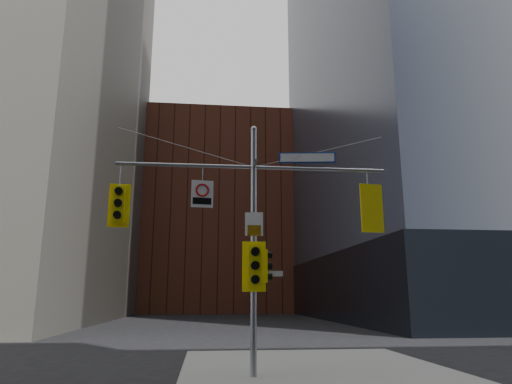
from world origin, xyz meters
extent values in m
cube|color=gray|center=(2.00, 4.00, 0.07)|extent=(8.00, 8.00, 0.15)
cube|color=black|center=(28.00, 32.00, 3.00)|extent=(36.40, 36.40, 6.00)
cube|color=brown|center=(0.00, 58.00, 14.00)|extent=(26.00, 20.00, 28.00)
cylinder|color=gray|center=(0.00, 2.00, 3.60)|extent=(0.18, 0.18, 7.20)
sphere|color=gray|center=(0.00, 2.00, 7.20)|extent=(0.20, 0.20, 0.20)
cylinder|color=gray|center=(-2.00, 2.00, 6.00)|extent=(4.00, 0.11, 0.11)
cylinder|color=gray|center=(2.00, 2.00, 6.00)|extent=(4.00, 0.11, 0.11)
cylinder|color=gray|center=(0.00, 1.65, 6.00)|extent=(0.10, 0.70, 0.10)
cylinder|color=gray|center=(-2.00, 2.00, 6.55)|extent=(4.00, 0.02, 1.12)
cylinder|color=gray|center=(2.00, 2.00, 6.55)|extent=(4.00, 0.02, 1.12)
cube|color=yellow|center=(-3.84, 2.00, 4.80)|extent=(0.35, 0.26, 1.02)
cube|color=yellow|center=(-3.86, 2.17, 4.80)|extent=(0.60, 0.09, 1.26)
cylinder|color=black|center=(-3.83, 1.81, 5.14)|extent=(0.23, 0.17, 0.21)
cylinder|color=black|center=(-3.83, 1.88, 5.14)|extent=(0.19, 0.04, 0.18)
cylinder|color=black|center=(-3.83, 1.81, 4.80)|extent=(0.23, 0.17, 0.21)
cylinder|color=black|center=(-3.83, 1.88, 4.80)|extent=(0.19, 0.04, 0.18)
cylinder|color=black|center=(-3.83, 1.81, 4.46)|extent=(0.23, 0.17, 0.21)
cylinder|color=black|center=(-3.83, 1.88, 4.46)|extent=(0.19, 0.04, 0.18)
cube|color=yellow|center=(3.47, 2.00, 4.80)|extent=(0.40, 0.30, 1.17)
cube|color=yellow|center=(3.49, 1.80, 4.80)|extent=(0.69, 0.11, 1.45)
cylinder|color=black|center=(3.44, 2.22, 5.19)|extent=(0.26, 0.20, 0.25)
cylinder|color=black|center=(3.45, 2.13, 5.19)|extent=(0.21, 0.04, 0.21)
cylinder|color=black|center=(3.44, 2.22, 4.80)|extent=(0.26, 0.20, 0.25)
cylinder|color=black|center=(3.45, 2.13, 4.80)|extent=(0.21, 0.04, 0.21)
cylinder|color=black|center=(3.44, 2.22, 4.41)|extent=(0.26, 0.20, 0.25)
cylinder|color=black|center=(3.45, 2.13, 4.41)|extent=(0.21, 0.04, 0.21)
cube|color=yellow|center=(0.28, 2.00, 3.10)|extent=(0.22, 0.30, 0.93)
cylinder|color=black|center=(0.46, 2.00, 3.41)|extent=(0.15, 0.20, 0.19)
cylinder|color=black|center=(0.39, 2.00, 3.41)|extent=(0.02, 0.17, 0.17)
cylinder|color=black|center=(0.46, 2.00, 3.10)|extent=(0.15, 0.20, 0.19)
cylinder|color=black|center=(0.39, 2.00, 3.10)|extent=(0.02, 0.17, 0.17)
cylinder|color=black|center=(0.46, 2.00, 2.79)|extent=(0.15, 0.20, 0.19)
cylinder|color=black|center=(0.39, 2.00, 2.79)|extent=(0.02, 0.17, 0.17)
cube|color=yellow|center=(0.00, 1.72, 3.08)|extent=(0.37, 0.26, 1.13)
cube|color=yellow|center=(0.00, 1.91, 3.08)|extent=(0.67, 0.05, 1.40)
cylinder|color=black|center=(0.00, 1.50, 3.46)|extent=(0.24, 0.18, 0.24)
cylinder|color=black|center=(0.00, 1.59, 3.46)|extent=(0.21, 0.03, 0.20)
cylinder|color=black|center=(0.00, 1.50, 3.08)|extent=(0.24, 0.18, 0.24)
cylinder|color=black|center=(0.00, 1.59, 3.08)|extent=(0.21, 0.03, 0.20)
cylinder|color=black|center=(0.00, 1.50, 2.70)|extent=(0.24, 0.18, 0.24)
cylinder|color=#0CE559|center=(0.00, 1.59, 2.70)|extent=(0.21, 0.03, 0.20)
cube|color=navy|center=(1.63, 2.00, 6.35)|extent=(1.71, 0.27, 0.34)
cube|color=silver|center=(1.63, 1.98, 6.35)|extent=(1.61, 0.23, 0.26)
cube|color=silver|center=(-1.50, 1.98, 5.15)|extent=(0.64, 0.11, 0.80)
torus|color=#B20A0A|center=(-1.50, 1.96, 5.26)|extent=(0.40, 0.10, 0.39)
cube|color=black|center=(-1.50, 1.96, 4.94)|extent=(0.53, 0.07, 0.19)
cube|color=silver|center=(0.00, 1.88, 4.28)|extent=(0.52, 0.09, 0.68)
cube|color=#D88C00|center=(0.00, 1.86, 4.09)|extent=(0.37, 0.06, 0.30)
cube|color=silver|center=(0.45, 2.00, 2.88)|extent=(0.76, 0.06, 0.15)
cube|color=#145926|center=(0.00, 2.45, 2.94)|extent=(0.04, 0.69, 0.14)
camera|label=1|loc=(-1.30, -10.98, 2.28)|focal=32.00mm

